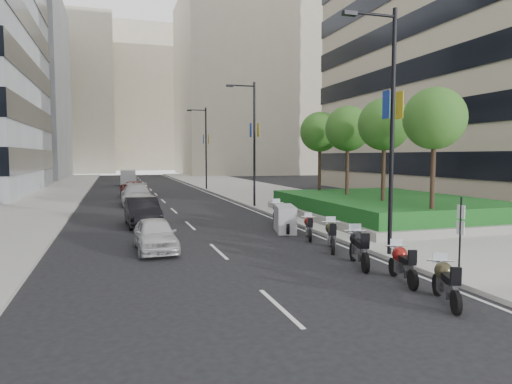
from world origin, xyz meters
name	(u,v)px	position (x,y,z in m)	size (l,w,h in m)	color
ground	(291,273)	(0.00, 0.00, 0.00)	(160.00, 160.00, 0.00)	black
sidewalk_right	(264,193)	(9.00, 30.00, 0.07)	(10.00, 100.00, 0.15)	#9E9B93
sidewalk_left	(35,198)	(-12.00, 30.00, 0.07)	(8.00, 100.00, 0.15)	#9E9B93
lane_edge	(212,195)	(3.70, 30.00, 0.01)	(0.12, 100.00, 0.01)	silver
lane_centre	(158,196)	(-1.50, 30.00, 0.01)	(0.12, 100.00, 0.01)	silver
building_cream_right	(248,88)	(22.00, 80.00, 18.00)	(28.00, 24.00, 36.00)	#B7AD93
building_cream_left	(54,97)	(-18.00, 100.00, 17.00)	(26.00, 24.00, 34.00)	#B7AD93
building_cream_centre	(140,102)	(2.00, 120.00, 19.00)	(30.00, 24.00, 38.00)	#B7AD93
planter	(385,213)	(10.00, 10.00, 0.35)	(10.00, 14.00, 0.40)	gray
hedge	(386,203)	(10.00, 10.00, 0.95)	(9.40, 13.40, 0.80)	#154C1C
tree_0	(434,119)	(8.50, 4.00, 5.42)	(2.80, 2.80, 6.30)	#332319
tree_1	(384,125)	(8.50, 8.00, 5.42)	(2.80, 2.80, 6.30)	#332319
tree_2	(348,129)	(8.50, 12.00, 5.42)	(2.80, 2.80, 6.30)	#332319
tree_3	(320,132)	(8.50, 16.00, 5.42)	(2.80, 2.80, 6.30)	#332319
lamp_post_0	(389,120)	(4.14, 1.00, 5.07)	(2.34, 0.45, 9.00)	black
lamp_post_1	(252,138)	(4.14, 18.00, 5.07)	(2.34, 0.45, 9.00)	black
lamp_post_2	(205,144)	(4.14, 36.00, 5.07)	(2.34, 0.45, 9.00)	black
parking_sign	(460,231)	(4.80, -2.00, 1.46)	(0.06, 0.32, 2.50)	black
motorcycle_0	(446,283)	(2.62, -4.01, 0.55)	(0.98, 1.97, 1.04)	black
motorcycle_1	(402,264)	(2.77, -1.97, 0.55)	(0.76, 2.05, 1.04)	black
motorcycle_2	(359,248)	(2.55, 0.19, 0.63)	(0.93, 2.30, 1.17)	black
motorcycle_3	(332,236)	(2.89, 2.91, 0.58)	(1.04, 2.06, 1.09)	black
motorcycle_4	(309,228)	(3.02, 5.41, 0.52)	(0.86, 1.88, 0.97)	black
motorcycle_5	(285,219)	(2.63, 7.45, 0.66)	(1.36, 2.32, 1.32)	black
motorcycle_6	(279,214)	(3.14, 9.74, 0.63)	(0.79, 2.37, 1.18)	black
car_a	(155,234)	(-3.87, 4.86, 0.66)	(1.55, 3.85, 1.31)	#BCBCBF
car_b	(142,212)	(-3.96, 11.60, 0.76)	(1.62, 4.64, 1.53)	black
car_c	(137,195)	(-3.76, 22.53, 0.80)	(2.25, 5.53, 1.61)	#B4B4B6
car_d	(134,189)	(-3.63, 30.17, 0.70)	(2.33, 5.04, 1.40)	maroon
delivery_van	(128,178)	(-3.66, 46.55, 0.92)	(2.01, 4.79, 1.98)	#B0B0B2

